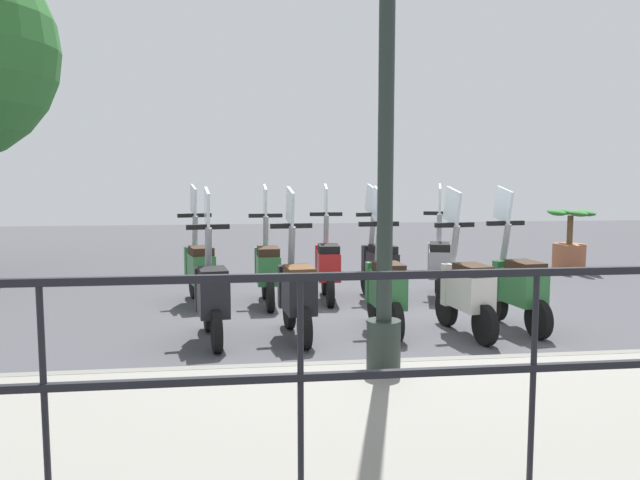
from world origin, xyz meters
TOP-DOWN VIEW (x-y plane):
  - ground_plane at (0.00, 0.00)m, footprint 28.00×28.00m
  - promenade_walkway at (-3.15, 0.00)m, footprint 2.20×20.00m
  - fence_railing at (-4.20, 0.00)m, footprint 0.04×16.03m
  - lamp_post_near at (-2.40, 0.33)m, footprint 0.26×0.90m
  - potted_palm at (3.21, -4.28)m, footprint 1.06×0.66m
  - scooter_near_0 at (-0.73, -1.52)m, footprint 1.23×0.44m
  - scooter_near_1 at (-0.89, -0.88)m, footprint 1.23×0.45m
  - scooter_near_2 at (-0.67, -0.08)m, footprint 1.23×0.44m
  - scooter_near_3 at (-0.79, 0.87)m, footprint 1.23×0.44m
  - scooter_near_4 at (-0.82, 1.71)m, footprint 1.23×0.45m
  - scooter_far_0 at (1.06, -1.23)m, footprint 1.20×0.54m
  - scooter_far_1 at (0.92, -0.37)m, footprint 1.23×0.45m
  - scooter_far_2 at (1.05, 0.29)m, footprint 1.23×0.44m
  - scooter_far_3 at (0.87, 1.09)m, footprint 1.23×0.44m
  - scooter_far_4 at (1.03, 1.96)m, footprint 1.21×0.52m

SIDE VIEW (x-z plane):
  - ground_plane at x=0.00m, z-range 0.00..0.00m
  - promenade_walkway at x=-3.15m, z-range 0.00..0.15m
  - potted_palm at x=3.21m, z-range -0.08..0.97m
  - scooter_near_0 at x=-0.73m, z-range -0.29..1.25m
  - scooter_near_1 at x=-0.89m, z-range -0.29..1.25m
  - scooter_near_2 at x=-0.67m, z-range -0.29..1.25m
  - scooter_near_3 at x=-0.79m, z-range -0.29..1.25m
  - scooter_near_4 at x=-0.82m, z-range -0.29..1.25m
  - scooter_far_0 at x=1.06m, z-range -0.29..1.25m
  - scooter_far_1 at x=0.92m, z-range -0.29..1.25m
  - scooter_far_2 at x=1.05m, z-range -0.29..1.25m
  - scooter_far_3 at x=0.87m, z-range -0.29..1.25m
  - scooter_far_4 at x=1.03m, z-range -0.29..1.25m
  - fence_railing at x=-4.20m, z-range 0.36..1.42m
  - lamp_post_near at x=-2.40m, z-range -0.10..4.60m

